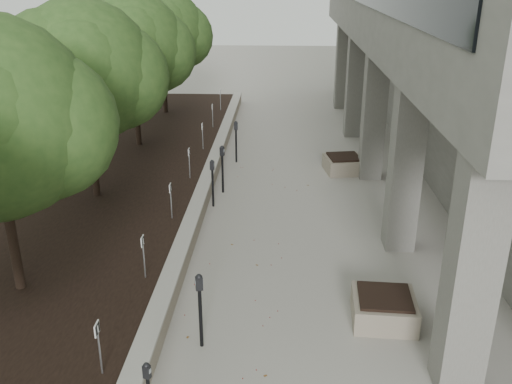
% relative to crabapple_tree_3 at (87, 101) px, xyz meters
% --- Properties ---
extents(retaining_wall, '(0.39, 26.00, 0.50)m').
position_rel_crabapple_tree_3_xyz_m(retaining_wall, '(2.97, 1.00, -2.87)').
color(retaining_wall, gray).
rests_on(retaining_wall, ground).
extents(planting_bed, '(7.00, 26.00, 0.40)m').
position_rel_crabapple_tree_3_xyz_m(planting_bed, '(-0.70, 1.00, -2.92)').
color(planting_bed, black).
rests_on(planting_bed, ground).
extents(crabapple_tree_3, '(4.60, 4.00, 5.44)m').
position_rel_crabapple_tree_3_xyz_m(crabapple_tree_3, '(0.00, 0.00, 0.00)').
color(crabapple_tree_3, '#2A4A1C').
rests_on(crabapple_tree_3, planting_bed).
extents(crabapple_tree_4, '(4.60, 4.00, 5.44)m').
position_rel_crabapple_tree_3_xyz_m(crabapple_tree_4, '(0.00, 5.00, 0.00)').
color(crabapple_tree_4, '#2A4A1C').
rests_on(crabapple_tree_4, planting_bed).
extents(crabapple_tree_5, '(4.60, 4.00, 5.44)m').
position_rel_crabapple_tree_3_xyz_m(crabapple_tree_5, '(0.00, 10.00, 0.00)').
color(crabapple_tree_5, '#2A4A1C').
rests_on(crabapple_tree_5, planting_bed).
extents(parking_sign_2, '(0.04, 0.22, 0.96)m').
position_rel_crabapple_tree_3_xyz_m(parking_sign_2, '(2.45, -7.50, -2.24)').
color(parking_sign_2, black).
rests_on(parking_sign_2, planting_bed).
extents(parking_sign_3, '(0.04, 0.22, 0.96)m').
position_rel_crabapple_tree_3_xyz_m(parking_sign_3, '(2.45, -4.50, -2.24)').
color(parking_sign_3, black).
rests_on(parking_sign_3, planting_bed).
extents(parking_sign_4, '(0.04, 0.22, 0.96)m').
position_rel_crabapple_tree_3_xyz_m(parking_sign_4, '(2.45, -1.50, -2.24)').
color(parking_sign_4, black).
rests_on(parking_sign_4, planting_bed).
extents(parking_sign_5, '(0.04, 0.22, 0.96)m').
position_rel_crabapple_tree_3_xyz_m(parking_sign_5, '(2.45, 1.50, -2.24)').
color(parking_sign_5, black).
rests_on(parking_sign_5, planting_bed).
extents(parking_sign_6, '(0.04, 0.22, 0.96)m').
position_rel_crabapple_tree_3_xyz_m(parking_sign_6, '(2.45, 4.50, -2.24)').
color(parking_sign_6, black).
rests_on(parking_sign_6, planting_bed).
extents(parking_sign_7, '(0.04, 0.22, 0.96)m').
position_rel_crabapple_tree_3_xyz_m(parking_sign_7, '(2.45, 7.50, -2.24)').
color(parking_sign_7, black).
rests_on(parking_sign_7, planting_bed).
extents(parking_sign_8, '(0.04, 0.22, 0.96)m').
position_rel_crabapple_tree_3_xyz_m(parking_sign_8, '(2.45, 10.50, -2.24)').
color(parking_sign_8, black).
rests_on(parking_sign_8, planting_bed).
extents(parking_meter_1, '(0.17, 0.14, 1.51)m').
position_rel_crabapple_tree_3_xyz_m(parking_meter_1, '(3.86, -6.20, -2.37)').
color(parking_meter_1, black).
rests_on(parking_meter_1, ground).
extents(parking_meter_3, '(0.15, 0.11, 1.43)m').
position_rel_crabapple_tree_3_xyz_m(parking_meter_3, '(3.31, 0.26, -2.41)').
color(parking_meter_3, black).
rests_on(parking_meter_3, ground).
extents(parking_meter_4, '(0.18, 0.15, 1.51)m').
position_rel_crabapple_tree_3_xyz_m(parking_meter_4, '(3.48, 1.36, -2.36)').
color(parking_meter_4, black).
rests_on(parking_meter_4, ground).
extents(parking_meter_5, '(0.15, 0.11, 1.51)m').
position_rel_crabapple_tree_3_xyz_m(parking_meter_5, '(3.67, 4.27, -2.36)').
color(parking_meter_5, black).
rests_on(parking_meter_5, ground).
extents(planter_front, '(1.27, 1.27, 0.56)m').
position_rel_crabapple_tree_3_xyz_m(planter_front, '(7.32, -5.24, -2.84)').
color(planter_front, gray).
rests_on(planter_front, ground).
extents(planter_back, '(1.39, 1.39, 0.56)m').
position_rel_crabapple_tree_3_xyz_m(planter_back, '(7.39, 3.45, -2.84)').
color(planter_back, gray).
rests_on(planter_back, ground).
extents(berry_scatter, '(3.30, 14.10, 0.02)m').
position_rel_crabapple_tree_3_xyz_m(berry_scatter, '(4.70, -3.00, -3.11)').
color(berry_scatter, maroon).
rests_on(berry_scatter, ground).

